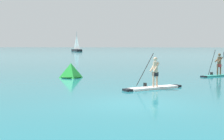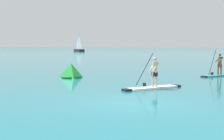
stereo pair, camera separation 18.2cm
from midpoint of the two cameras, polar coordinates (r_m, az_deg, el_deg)
ground at (r=13.17m, az=4.13°, el=-5.73°), size 440.00×440.00×0.00m
paddleboarder_mid_center at (r=17.22m, az=7.49°, el=-2.26°), size 3.15×2.45×1.91m
paddleboarder_far_right at (r=25.00m, az=18.41°, el=-0.15°), size 2.74×2.13×1.99m
race_marker_buoy at (r=22.93m, az=-6.98°, el=-0.22°), size 1.62×1.62×1.03m
sailboat_left_horizon at (r=105.28m, az=-5.80°, el=3.67°), size 4.55×6.11×6.29m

